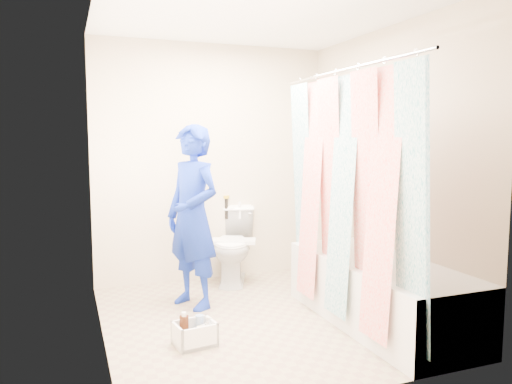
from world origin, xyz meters
name	(u,v)px	position (x,y,z in m)	size (l,w,h in m)	color
floor	(258,319)	(0.00, 0.00, 0.00)	(2.60, 2.60, 0.00)	#9A8F6D
ceiling	(259,13)	(0.00, 0.00, 2.40)	(2.40, 2.60, 0.02)	white
wall_back	(213,163)	(0.00, 1.30, 1.20)	(2.40, 0.02, 2.40)	beige
wall_front	(346,186)	(0.00, -1.30, 1.20)	(2.40, 0.02, 2.40)	beige
wall_left	(98,175)	(-1.20, 0.00, 1.20)	(0.02, 2.60, 2.40)	beige
wall_right	(387,168)	(1.20, 0.00, 1.20)	(0.02, 2.60, 2.40)	beige
bathtub	(379,290)	(0.85, -0.43, 0.27)	(0.70, 1.75, 0.50)	silver
curtain_rod	(347,69)	(0.52, -0.43, 1.95)	(0.02, 0.02, 1.90)	silver
shower_curtain	(344,197)	(0.52, -0.43, 1.02)	(0.06, 1.75, 1.80)	silver
toilet	(233,245)	(0.14, 1.08, 0.38)	(0.42, 0.74, 0.75)	white
tank_lid	(232,241)	(0.10, 0.97, 0.44)	(0.46, 0.20, 0.04)	white
tank_internals	(230,207)	(0.18, 1.28, 0.74)	(0.17, 0.10, 0.25)	black
plumber	(193,217)	(-0.41, 0.50, 0.79)	(0.57, 0.38, 1.57)	#0F3D96
cleaning_caddy	(196,334)	(-0.60, -0.32, 0.08)	(0.30, 0.26, 0.21)	white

